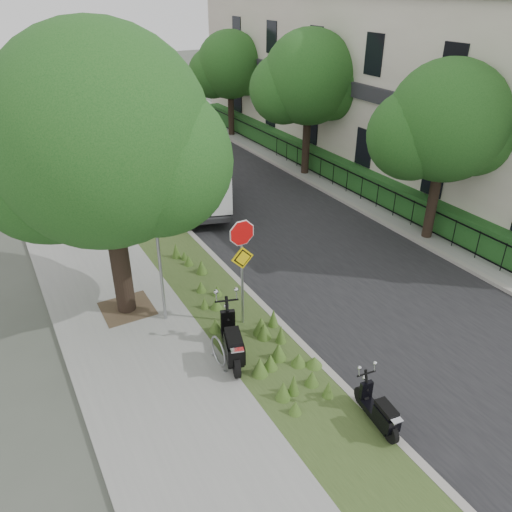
{
  "coord_description": "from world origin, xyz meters",
  "views": [
    {
      "loc": [
        -6.51,
        -9.32,
        8.36
      ],
      "look_at": [
        -0.28,
        1.86,
        1.3
      ],
      "focal_mm": 35.0,
      "sensor_mm": 36.0,
      "label": 1
    }
  ],
  "objects": [
    {
      "name": "road",
      "position": [
        3.0,
        10.0,
        0.01
      ],
      "size": [
        7.0,
        60.0,
        0.01
      ],
      "primitive_type": "cube",
      "color": "black",
      "rests_on": "ground"
    },
    {
      "name": "utility_cabinet",
      "position": [
        -3.94,
        8.34,
        0.69
      ],
      "size": [
        0.9,
        0.61,
        1.19
      ],
      "color": "#262628",
      "rests_on": "ground"
    },
    {
      "name": "box_truck",
      "position": [
        0.84,
        8.7,
        1.51
      ],
      "size": [
        3.46,
        5.48,
        2.32
      ],
      "color": "#262628",
      "rests_on": "ground"
    },
    {
      "name": "sidewalk_near",
      "position": [
        -4.25,
        10.0,
        0.06
      ],
      "size": [
        3.5,
        60.0,
        0.12
      ],
      "primitive_type": "cube",
      "color": "gray",
      "rests_on": "ground"
    },
    {
      "name": "kerb_far",
      "position": [
        6.5,
        10.0,
        0.07
      ],
      "size": [
        0.2,
        60.0,
        0.13
      ],
      "primitive_type": "cube",
      "color": "#9E9991",
      "rests_on": "ground"
    },
    {
      "name": "far_tree_b",
      "position": [
        6.94,
        10.05,
        4.37
      ],
      "size": [
        4.83,
        4.31,
        6.56
      ],
      "color": "black",
      "rests_on": "ground"
    },
    {
      "name": "hedge_far",
      "position": [
        7.9,
        10.0,
        0.67
      ],
      "size": [
        1.0,
        24.0,
        1.1
      ],
      "primitive_type": "cube",
      "color": "#1E491A",
      "rests_on": "footpath_far"
    },
    {
      "name": "ground",
      "position": [
        0.0,
        0.0,
        0.0
      ],
      "size": [
        120.0,
        120.0,
        0.0
      ],
      "primitive_type": "plane",
      "color": "#4C5147",
      "rests_on": "ground"
    },
    {
      "name": "fence_far",
      "position": [
        7.2,
        10.0,
        0.67
      ],
      "size": [
        0.04,
        24.0,
        1.0
      ],
      "color": "black",
      "rests_on": "ground"
    },
    {
      "name": "footpath_far",
      "position": [
        8.2,
        10.0,
        0.06
      ],
      "size": [
        3.2,
        60.0,
        0.12
      ],
      "primitive_type": "cube",
      "color": "gray",
      "rests_on": "ground"
    },
    {
      "name": "kerb_near",
      "position": [
        -0.5,
        10.0,
        0.07
      ],
      "size": [
        0.2,
        60.0,
        0.13
      ],
      "primitive_type": "cube",
      "color": "#9E9991",
      "rests_on": "ground"
    },
    {
      "name": "sign_assembly",
      "position": [
        -1.4,
        0.58,
        2.33
      ],
      "size": [
        0.94,
        0.08,
        3.22
      ],
      "color": "#A5A8AD",
      "rests_on": "ground"
    },
    {
      "name": "terrace_houses",
      "position": [
        11.49,
        10.0,
        4.16
      ],
      "size": [
        7.4,
        26.4,
        8.2
      ],
      "color": "beige",
      "rests_on": "ground"
    },
    {
      "name": "scooter_far",
      "position": [
        -0.62,
        -4.07,
        0.47
      ],
      "size": [
        0.43,
        1.53,
        0.73
      ],
      "color": "black",
      "rests_on": "ground"
    },
    {
      "name": "street_tree_main",
      "position": [
        -4.08,
        2.86,
        4.8
      ],
      "size": [
        6.21,
        5.54,
        7.66
      ],
      "color": "black",
      "rests_on": "ground"
    },
    {
      "name": "bare_post",
      "position": [
        -3.2,
        1.8,
        2.12
      ],
      "size": [
        0.08,
        0.08,
        4.0
      ],
      "color": "#A5A8AD",
      "rests_on": "ground"
    },
    {
      "name": "scooter_near",
      "position": [
        -2.37,
        -0.73,
        0.59
      ],
      "size": [
        0.82,
        1.97,
        0.97
      ],
      "color": "black",
      "rests_on": "ground"
    },
    {
      "name": "bike_hoop",
      "position": [
        -2.7,
        -0.6,
        0.5
      ],
      "size": [
        0.06,
        0.78,
        0.77
      ],
      "color": "#A5A8AD",
      "rests_on": "ground"
    },
    {
      "name": "verge",
      "position": [
        -1.5,
        10.0,
        0.06
      ],
      "size": [
        2.0,
        60.0,
        0.12
      ],
      "primitive_type": "cube",
      "color": "#354B20",
      "rests_on": "ground"
    },
    {
      "name": "far_tree_c",
      "position": [
        6.94,
        18.04,
        3.95
      ],
      "size": [
        4.37,
        3.89,
        5.93
      ],
      "color": "black",
      "rests_on": "ground"
    },
    {
      "name": "far_tree_a",
      "position": [
        6.94,
        2.05,
        4.13
      ],
      "size": [
        4.6,
        4.1,
        6.22
      ],
      "color": "black",
      "rests_on": "ground"
    }
  ]
}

